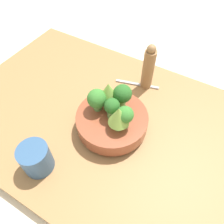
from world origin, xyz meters
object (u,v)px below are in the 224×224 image
pepper_mill (148,68)px  fork (137,84)px  cup (36,158)px  bowl (112,121)px

pepper_mill → fork: (0.03, 0.01, -0.09)m
cup → pepper_mill: bearing=-105.3°
cup → pepper_mill: pepper_mill is taller
pepper_mill → fork: size_ratio=1.10×
bowl → fork: bearing=-85.6°
bowl → cup: size_ratio=2.48×
bowl → fork: (0.02, -0.22, -0.03)m
pepper_mill → cup: bearing=74.7°
bowl → pepper_mill: 0.24m
bowl → fork: size_ratio=1.38×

